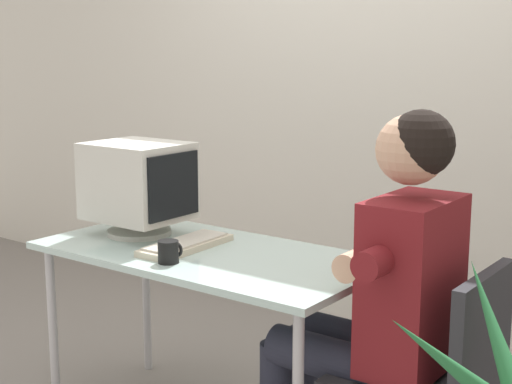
{
  "coord_description": "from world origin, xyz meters",
  "views": [
    {
      "loc": [
        1.77,
        -2.07,
        1.46
      ],
      "look_at": [
        0.23,
        0.0,
        0.97
      ],
      "focal_mm": 52.67,
      "sensor_mm": 36.0,
      "label": 1
    }
  ],
  "objects_px": {
    "person_seated": "(380,289)",
    "desk_mug": "(168,251)",
    "desk": "(207,267)",
    "crt_monitor": "(139,183)",
    "office_chair": "(433,374)",
    "keyboard": "(186,245)"
  },
  "relations": [
    {
      "from": "crt_monitor",
      "to": "office_chair",
      "type": "distance_m",
      "value": 1.37
    },
    {
      "from": "office_chair",
      "to": "person_seated",
      "type": "height_order",
      "value": "person_seated"
    },
    {
      "from": "crt_monitor",
      "to": "office_chair",
      "type": "bearing_deg",
      "value": -0.37
    },
    {
      "from": "person_seated",
      "to": "desk_mug",
      "type": "relative_size",
      "value": 15.21
    },
    {
      "from": "crt_monitor",
      "to": "desk",
      "type": "bearing_deg",
      "value": -4.15
    },
    {
      "from": "crt_monitor",
      "to": "keyboard",
      "type": "relative_size",
      "value": 0.95
    },
    {
      "from": "desk",
      "to": "crt_monitor",
      "type": "distance_m",
      "value": 0.47
    },
    {
      "from": "office_chair",
      "to": "desk_mug",
      "type": "xyz_separation_m",
      "value": [
        -0.91,
        -0.22,
        0.3
      ]
    },
    {
      "from": "desk",
      "to": "person_seated",
      "type": "height_order",
      "value": "person_seated"
    },
    {
      "from": "crt_monitor",
      "to": "person_seated",
      "type": "distance_m",
      "value": 1.12
    },
    {
      "from": "keyboard",
      "to": "office_chair",
      "type": "xyz_separation_m",
      "value": [
        0.99,
        0.04,
        -0.27
      ]
    },
    {
      "from": "desk",
      "to": "keyboard",
      "type": "height_order",
      "value": "keyboard"
    },
    {
      "from": "keyboard",
      "to": "desk_mug",
      "type": "distance_m",
      "value": 0.2
    },
    {
      "from": "keyboard",
      "to": "office_chair",
      "type": "height_order",
      "value": "office_chair"
    },
    {
      "from": "office_chair",
      "to": "desk",
      "type": "bearing_deg",
      "value": -178.8
    },
    {
      "from": "person_seated",
      "to": "desk_mug",
      "type": "distance_m",
      "value": 0.75
    },
    {
      "from": "crt_monitor",
      "to": "desk_mug",
      "type": "distance_m",
      "value": 0.47
    },
    {
      "from": "keyboard",
      "to": "person_seated",
      "type": "bearing_deg",
      "value": 3.04
    },
    {
      "from": "desk",
      "to": "desk_mug",
      "type": "relative_size",
      "value": 15.36
    },
    {
      "from": "crt_monitor",
      "to": "person_seated",
      "type": "relative_size",
      "value": 0.3
    },
    {
      "from": "keyboard",
      "to": "crt_monitor",
      "type": "bearing_deg",
      "value": 170.28
    },
    {
      "from": "desk",
      "to": "keyboard",
      "type": "relative_size",
      "value": 3.16
    }
  ]
}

